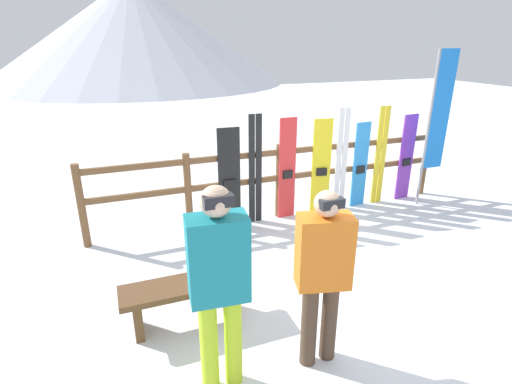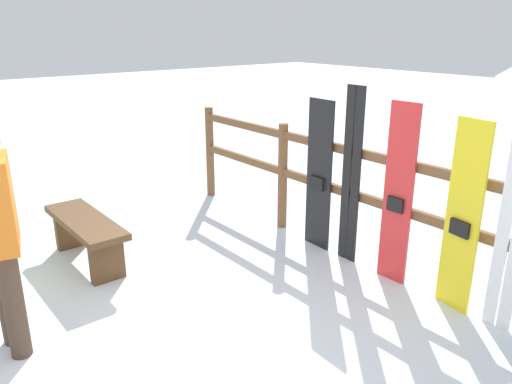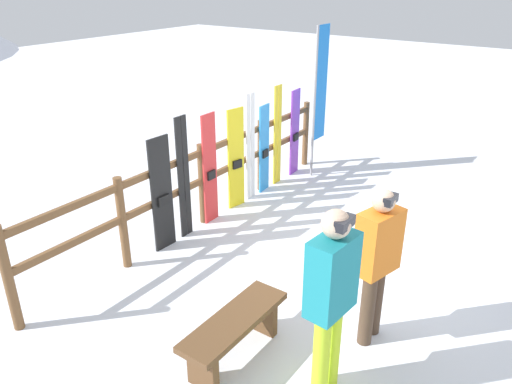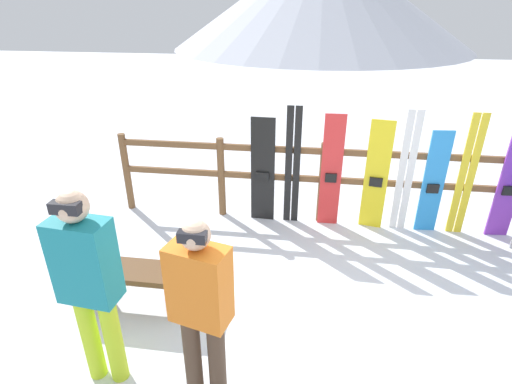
{
  "view_description": "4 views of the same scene",
  "coord_description": "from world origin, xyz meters",
  "views": [
    {
      "loc": [
        -2.32,
        -2.99,
        2.56
      ],
      "look_at": [
        -0.74,
        1.22,
        0.84
      ],
      "focal_mm": 28.0,
      "sensor_mm": 36.0,
      "label": 1
    },
    {
      "loc": [
        2.39,
        -1.21,
        2.09
      ],
      "look_at": [
        -0.47,
        1.09,
        0.86
      ],
      "focal_mm": 35.0,
      "sensor_mm": 36.0,
      "label": 2
    },
    {
      "loc": [
        -4.61,
        -1.99,
        3.24
      ],
      "look_at": [
        -0.31,
        1.07,
        0.86
      ],
      "focal_mm": 35.0,
      "sensor_mm": 36.0,
      "label": 3
    },
    {
      "loc": [
        -0.2,
        -2.74,
        2.79
      ],
      "look_at": [
        -0.78,
        1.34,
        0.79
      ],
      "focal_mm": 28.0,
      "sensor_mm": 36.0,
      "label": 4
    }
  ],
  "objects": [
    {
      "name": "ground_plane",
      "position": [
        0.0,
        0.0,
        0.0
      ],
      "size": [
        40.0,
        40.0,
        0.0
      ],
      "primitive_type": "plane",
      "color": "white"
    },
    {
      "name": "fence",
      "position": [
        -0.0,
        2.19,
        0.68
      ],
      "size": [
        5.62,
        0.1,
        1.13
      ],
      "color": "brown",
      "rests_on": "ground"
    },
    {
      "name": "bench",
      "position": [
        -1.84,
        0.21,
        0.32
      ],
      "size": [
        1.17,
        0.36,
        0.44
      ],
      "color": "brown",
      "rests_on": "ground"
    },
    {
      "name": "person_orange",
      "position": [
        -0.88,
        -0.66,
        0.89
      ],
      "size": [
        0.46,
        0.33,
        1.54
      ],
      "color": "#4C3828",
      "rests_on": "ground"
    },
    {
      "name": "person_teal",
      "position": [
        -1.71,
        -0.63,
        0.98
      ],
      "size": [
        0.44,
        0.27,
        1.68
      ],
      "color": "#B7D826",
      "rests_on": "ground"
    },
    {
      "name": "snowboard_black_stripe",
      "position": [
        -0.8,
        2.13,
        0.72
      ],
      "size": [
        0.32,
        0.06,
        1.46
      ],
      "color": "black",
      "rests_on": "ground"
    },
    {
      "name": "ski_pair_black",
      "position": [
        -0.4,
        2.13,
        0.81
      ],
      "size": [
        0.19,
        0.02,
        1.62
      ],
      "color": "black",
      "rests_on": "ground"
    },
    {
      "name": "snowboard_red",
      "position": [
        0.1,
        2.13,
        0.76
      ],
      "size": [
        0.27,
        0.06,
        1.53
      ],
      "color": "red",
      "rests_on": "ground"
    },
    {
      "name": "snowboard_yellow",
      "position": [
        0.68,
        2.13,
        0.74
      ],
      "size": [
        0.3,
        0.09,
        1.48
      ],
      "color": "yellow",
      "rests_on": "ground"
    },
    {
      "name": "ski_pair_white",
      "position": [
        1.03,
        2.13,
        0.81
      ],
      "size": [
        0.19,
        0.02,
        1.62
      ],
      "color": "white",
      "rests_on": "ground"
    },
    {
      "name": "snowboard_blue",
      "position": [
        1.39,
        2.13,
        0.68
      ],
      "size": [
        0.27,
        0.07,
        1.38
      ],
      "color": "#288CE0",
      "rests_on": "ground"
    },
    {
      "name": "ski_pair_yellow",
      "position": [
        1.76,
        2.13,
        0.8
      ],
      "size": [
        0.19,
        0.02,
        1.61
      ],
      "color": "yellow",
      "rests_on": "ground"
    },
    {
      "name": "snowboard_purple",
      "position": [
        2.29,
        2.13,
        0.72
      ],
      "size": [
        0.29,
        0.07,
        1.44
      ],
      "color": "purple",
      "rests_on": "ground"
    },
    {
      "name": "rental_flag",
      "position": [
        2.5,
        1.82,
        1.43
      ],
      "size": [
        0.4,
        0.04,
        2.45
      ],
      "color": "#99999E",
      "rests_on": "ground"
    }
  ]
}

